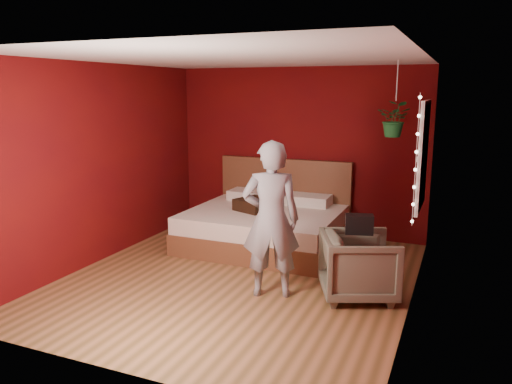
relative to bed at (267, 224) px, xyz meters
name	(u,v)px	position (x,y,z in m)	size (l,w,h in m)	color
floor	(239,278)	(0.19, -1.39, -0.31)	(4.50, 4.50, 0.00)	#97613C
room_walls	(238,141)	(0.19, -1.39, 1.37)	(4.04, 4.54, 2.62)	#5D0C09
window	(423,155)	(2.16, -0.49, 1.19)	(0.05, 0.97, 1.27)	white
fairy_lights	(416,161)	(2.13, -1.01, 1.19)	(0.04, 0.04, 1.45)	silver
bed	(267,224)	(0.00, 0.00, 0.00)	(2.15, 1.83, 1.18)	brown
person	(271,220)	(0.72, -1.70, 0.56)	(0.63, 0.42, 1.73)	gray
armchair	(359,266)	(1.64, -1.38, 0.05)	(0.77, 0.79, 0.72)	#64604E
handbag	(359,224)	(1.62, -1.37, 0.52)	(0.30, 0.15, 0.21)	black
throw_pillow	(255,205)	(-0.14, -0.12, 0.31)	(0.47, 0.47, 0.17)	black
hanging_plant	(395,119)	(1.79, -0.28, 1.59)	(0.44, 0.40, 0.92)	silver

